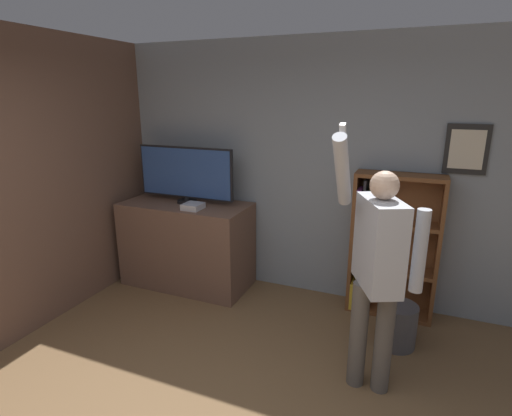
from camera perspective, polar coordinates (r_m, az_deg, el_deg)
wall_back at (r=4.28m, az=6.78°, el=5.26°), size 6.08×0.09×2.70m
wall_side_brick at (r=4.26m, az=-27.06°, el=3.55°), size 0.06×4.26×2.70m
tv_ledge at (r=4.66m, az=-9.79°, el=-5.09°), size 1.43×0.68×0.97m
television at (r=4.47m, az=-10.02°, el=4.81°), size 1.14×0.22×0.62m
game_console at (r=4.26m, az=-9.00°, el=0.24°), size 0.19×0.20×0.06m
bookshelf at (r=4.14m, az=17.90°, el=-5.27°), size 0.82×0.28×1.43m
person at (r=2.91m, az=16.95°, el=-7.55°), size 0.61×0.58×1.97m
waste_bin at (r=3.84m, az=19.49°, el=-15.47°), size 0.33×0.33×0.39m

